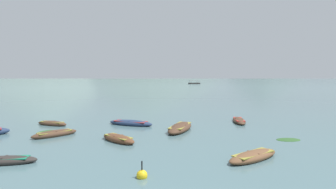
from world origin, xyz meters
The scene contains 16 objects.
ground_plane centered at (0.00, 1500.00, 0.00)m, with size 6000.00×6000.00×0.00m, color slate.
mountain_1 centered at (-895.18, 2205.41, 218.12)m, with size 1443.54×1443.54×436.24m, color slate.
mountain_2 centered at (-21.66, 2304.78, 182.00)m, with size 1527.89×1527.89×364.00m, color #56665B.
mountain_3 centered at (908.90, 2044.20, 113.29)m, with size 742.98×742.98×226.58m, color #4C5B56.
rowboat_0 centered at (8.11, 18.00, 0.15)m, with size 1.67×3.74×0.48m.
rowboat_1 centered at (-7.16, 7.45, 0.14)m, with size 3.09×1.04×0.45m.
rowboat_2 centered at (-6.90, 13.29, 0.17)m, with size 3.02×2.81×0.53m.
rowboat_3 centered at (5.16, 7.31, 0.16)m, with size 3.56×2.80×0.51m.
rowboat_4 centered at (2.23, 14.74, 0.20)m, with size 3.01×4.62×0.65m.
rowboat_6 centered at (-8.70, 17.64, 0.15)m, with size 3.15×2.07×0.47m.
rowboat_7 centered at (-1.86, 17.24, 0.18)m, with size 4.24×2.80×0.56m.
rowboat_9 centered at (-2.19, 11.49, 0.17)m, with size 2.84×2.97×0.55m.
ferry_0 centered at (28.08, 161.96, 0.45)m, with size 7.91×4.78×2.54m.
mooring_buoy centered at (-0.43, 5.24, 0.10)m, with size 0.46×0.46×0.84m.
weed_patch_0 centered at (-7.98, 14.60, 0.00)m, with size 1.76×1.33×0.14m, color #2D5628.
weed_patch_2 centered at (9.11, 11.15, 0.00)m, with size 1.64×1.01×0.14m, color #2D5628.
Camera 1 is at (-0.03, -5.29, 4.17)m, focal length 27.58 mm.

